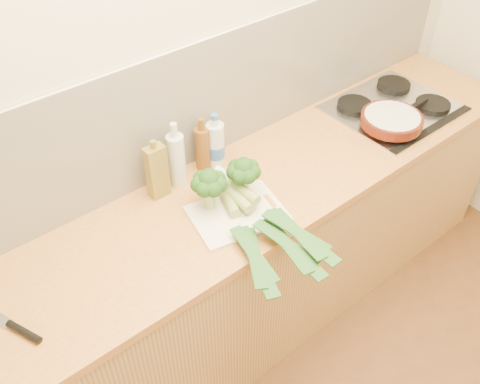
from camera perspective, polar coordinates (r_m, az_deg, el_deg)
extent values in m
plane|color=beige|center=(2.11, -6.29, 11.72)|extent=(3.50, 0.00, 3.50)
cube|color=silver|center=(2.18, -5.88, 8.66)|extent=(3.20, 0.02, 0.54)
cube|color=tan|center=(2.49, -0.86, -8.61)|extent=(3.20, 0.60, 0.86)
cube|color=gold|center=(2.17, -0.98, -1.01)|extent=(3.20, 0.62, 0.04)
cube|color=silver|center=(2.77, 15.99, 8.54)|extent=(0.58, 0.50, 0.01)
cube|color=black|center=(2.67, 19.84, 6.39)|extent=(0.58, 0.04, 0.01)
cylinder|color=black|center=(2.59, 16.07, 6.64)|extent=(0.17, 0.17, 0.03)
cylinder|color=black|center=(2.81, 19.87, 8.72)|extent=(0.17, 0.17, 0.03)
cylinder|color=black|center=(2.71, 12.12, 9.02)|extent=(0.17, 0.17, 0.03)
cylinder|color=black|center=(2.92, 16.07, 10.87)|extent=(0.17, 0.17, 0.03)
cube|color=silver|center=(2.08, -0.27, -2.32)|extent=(0.40, 0.33, 0.01)
cylinder|color=#9DB86B|center=(2.07, -3.23, -0.73)|extent=(0.04, 0.04, 0.08)
sphere|color=#13340E|center=(2.01, -3.33, 1.28)|extent=(0.09, 0.09, 0.09)
sphere|color=#13340E|center=(2.04, -2.42, 1.43)|extent=(0.07, 0.07, 0.07)
sphere|color=#13340E|center=(2.05, -3.28, 1.70)|extent=(0.07, 0.07, 0.07)
sphere|color=#13340E|center=(2.04, -4.17, 1.42)|extent=(0.07, 0.07, 0.07)
sphere|color=#13340E|center=(2.02, -4.43, 0.79)|extent=(0.07, 0.07, 0.07)
sphere|color=#13340E|center=(1.99, -3.85, 0.29)|extent=(0.07, 0.07, 0.07)
sphere|color=#13340E|center=(1.99, -2.86, 0.30)|extent=(0.07, 0.07, 0.07)
sphere|color=#13340E|center=(2.01, -2.22, 0.81)|extent=(0.07, 0.07, 0.07)
cylinder|color=#9DB86B|center=(2.12, 0.37, 0.62)|extent=(0.04, 0.04, 0.08)
sphere|color=#13340E|center=(2.06, 0.38, 2.59)|extent=(0.08, 0.08, 0.08)
sphere|color=#13340E|center=(2.09, 1.18, 2.71)|extent=(0.06, 0.06, 0.06)
sphere|color=#13340E|center=(2.10, 0.36, 2.95)|extent=(0.06, 0.06, 0.06)
sphere|color=#13340E|center=(2.09, -0.45, 2.70)|extent=(0.06, 0.06, 0.06)
sphere|color=#13340E|center=(2.06, -0.65, 2.13)|extent=(0.06, 0.06, 0.06)
sphere|color=#13340E|center=(2.05, -0.07, 1.67)|extent=(0.06, 0.06, 0.06)
sphere|color=#13340E|center=(2.05, 0.85, 1.68)|extent=(0.06, 0.06, 0.06)
sphere|color=#13340E|center=(2.07, 1.41, 2.15)|extent=(0.06, 0.06, 0.06)
cylinder|color=white|center=(2.18, -2.14, 1.23)|extent=(0.08, 0.13, 0.04)
cylinder|color=#8AA050|center=(2.09, -1.12, -1.00)|extent=(0.09, 0.16, 0.04)
cube|color=#1E4C1B|center=(1.89, 1.60, -6.92)|extent=(0.19, 0.28, 0.02)
cube|color=#1E4C1B|center=(1.88, 1.80, -7.32)|extent=(0.17, 0.34, 0.01)
cube|color=#1E4C1B|center=(1.89, 1.50, -6.63)|extent=(0.09, 0.28, 0.02)
cylinder|color=white|center=(2.15, -2.23, 1.21)|extent=(0.05, 0.12, 0.04)
cylinder|color=#8AA050|center=(2.07, -0.21, -0.70)|extent=(0.05, 0.15, 0.04)
cube|color=#1E4C1B|center=(1.91, 5.08, -5.67)|extent=(0.12, 0.30, 0.02)
cube|color=#1E4C1B|center=(1.90, 5.47, -5.99)|extent=(0.07, 0.34, 0.01)
cube|color=#1E4C1B|center=(1.91, 4.90, -5.41)|extent=(0.08, 0.28, 0.02)
cylinder|color=white|center=(2.15, -1.53, 1.68)|extent=(0.04, 0.11, 0.04)
cylinder|color=#8AA050|center=(2.08, 0.57, 0.03)|extent=(0.04, 0.14, 0.04)
cube|color=#1E4C1B|center=(1.93, 6.18, -4.39)|extent=(0.09, 0.30, 0.02)
cube|color=#1E4C1B|center=(1.92, 6.61, -4.68)|extent=(0.05, 0.34, 0.01)
cube|color=#1E4C1B|center=(1.93, 5.99, -4.15)|extent=(0.10, 0.28, 0.02)
cylinder|color=black|center=(1.86, -22.06, -13.66)|extent=(0.07, 0.13, 0.02)
cylinder|color=#49160C|center=(2.57, 15.86, 7.39)|extent=(0.28, 0.28, 0.05)
cylinder|color=beige|center=(2.56, 15.96, 7.83)|extent=(0.25, 0.25, 0.00)
cube|color=black|center=(2.72, 18.40, 8.86)|extent=(0.14, 0.03, 0.02)
cube|color=olive|center=(2.12, -8.85, 2.16)|extent=(0.08, 0.05, 0.24)
cylinder|color=olive|center=(2.04, -9.23, 5.04)|extent=(0.02, 0.02, 0.03)
cylinder|color=silver|center=(2.16, -6.75, 3.36)|extent=(0.07, 0.07, 0.24)
cylinder|color=silver|center=(2.07, -7.07, 6.55)|extent=(0.03, 0.03, 0.06)
cylinder|color=brown|center=(2.24, -4.00, 4.62)|extent=(0.06, 0.06, 0.20)
cylinder|color=brown|center=(2.17, -4.15, 7.23)|extent=(0.03, 0.03, 0.05)
cylinder|color=silver|center=(2.26, -2.62, 5.07)|extent=(0.08, 0.08, 0.20)
cylinder|color=silver|center=(2.20, -2.72, 7.48)|extent=(0.03, 0.03, 0.03)
cylinder|color=#3062B4|center=(2.28, -2.60, 4.47)|extent=(0.08, 0.08, 0.06)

